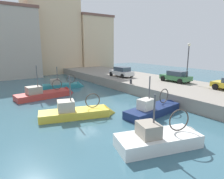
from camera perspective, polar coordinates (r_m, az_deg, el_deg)
water_surface at (r=18.47m, az=-8.23°, el=-5.28°), size 80.00×80.00×0.00m
quay_wall at (r=25.38m, az=15.66°, el=0.61°), size 9.00×56.00×1.20m
fishing_boat_yellow at (r=16.15m, az=-9.64°, el=-7.45°), size 6.44×3.28×4.17m
fishing_boat_teal at (r=28.00m, az=-13.82°, el=0.74°), size 5.93×2.94×3.74m
fishing_boat_white at (r=11.96m, az=14.84°, el=-15.14°), size 5.82×3.30×3.95m
fishing_boat_navy at (r=17.11m, az=12.56°, el=-6.51°), size 6.43×2.38×4.07m
fishing_boat_red at (r=23.26m, az=-18.51°, el=-1.84°), size 6.88×2.53×4.51m
parked_car_green at (r=26.19m, az=18.25°, el=3.71°), size 1.98×3.88×1.40m
parked_car_white at (r=29.31m, az=2.79°, el=5.23°), size 2.02×4.11×1.48m
mooring_bollard_mid at (r=23.70m, az=5.56°, el=2.36°), size 0.28×0.28×0.55m
quay_streetlamp at (r=25.08m, az=21.45°, el=8.98°), size 0.36×0.36×4.83m
waterfront_building_west_mid at (r=49.42m, az=-6.42°, el=13.22°), size 8.22×9.35×12.80m
waterfront_building_central at (r=46.17m, az=-17.50°, el=17.79°), size 11.02×8.52×20.78m
waterfront_building_east at (r=40.74m, az=-28.24°, el=12.03°), size 10.22×7.03×12.70m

